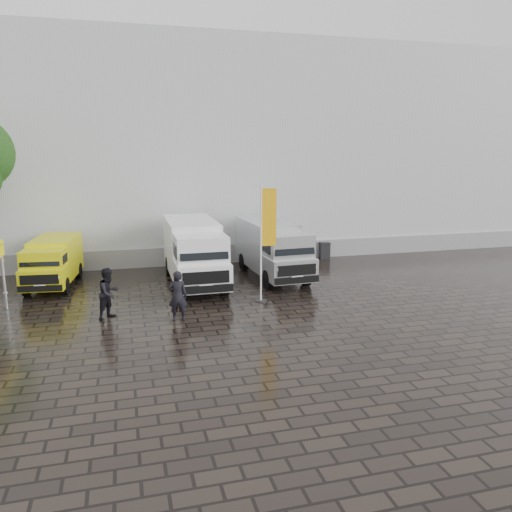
# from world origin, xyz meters

# --- Properties ---
(ground) EXTENTS (120.00, 120.00, 0.00)m
(ground) POSITION_xyz_m (0.00, 0.00, 0.00)
(ground) COLOR black
(ground) RESTS_ON ground
(exhibition_hall) EXTENTS (44.00, 16.00, 12.00)m
(exhibition_hall) POSITION_xyz_m (2.00, 16.00, 6.00)
(exhibition_hall) COLOR silver
(exhibition_hall) RESTS_ON ground
(hall_plinth) EXTENTS (44.00, 0.15, 1.00)m
(hall_plinth) POSITION_xyz_m (2.00, 7.95, 0.50)
(hall_plinth) COLOR gray
(hall_plinth) RESTS_ON ground
(van_yellow) EXTENTS (2.27, 4.75, 2.12)m
(van_yellow) POSITION_xyz_m (-8.37, 5.14, 1.06)
(van_yellow) COLOR #DBD90B
(van_yellow) RESTS_ON ground
(van_white) EXTENTS (2.21, 6.59, 2.85)m
(van_white) POSITION_xyz_m (-2.19, 3.88, 1.43)
(van_white) COLOR white
(van_white) RESTS_ON ground
(van_silver) EXTENTS (2.35, 6.24, 2.66)m
(van_silver) POSITION_xyz_m (1.65, 4.23, 1.33)
(van_silver) COLOR silver
(van_silver) RESTS_ON ground
(flagpole) EXTENTS (0.88, 0.50, 4.76)m
(flagpole) POSITION_xyz_m (0.22, 0.51, 2.64)
(flagpole) COLOR black
(flagpole) RESTS_ON ground
(wheelie_bin) EXTENTS (0.63, 0.63, 0.94)m
(wheelie_bin) POSITION_xyz_m (5.73, 7.49, 0.47)
(wheelie_bin) COLOR black
(wheelie_bin) RESTS_ON ground
(person_front) EXTENTS (0.73, 0.53, 1.85)m
(person_front) POSITION_xyz_m (-3.48, -1.05, 0.93)
(person_front) COLOR black
(person_front) RESTS_ON ground
(person_tent) EXTENTS (1.14, 1.15, 1.88)m
(person_tent) POSITION_xyz_m (-5.86, -0.08, 0.94)
(person_tent) COLOR black
(person_tent) RESTS_ON ground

